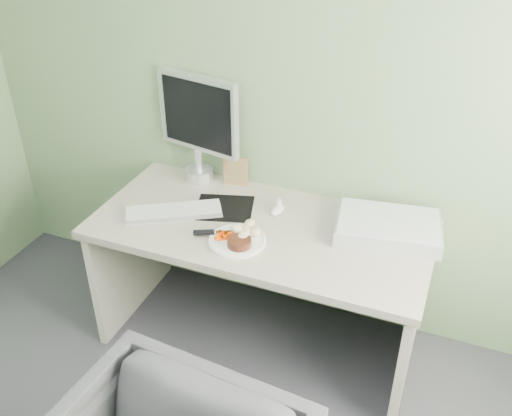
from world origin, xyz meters
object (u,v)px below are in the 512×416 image
at_px(plate, 237,241).
at_px(desk, 260,257).
at_px(scanner, 388,228).
at_px(monitor, 198,123).

bearing_deg(plate, desk, 73.26).
bearing_deg(scanner, monitor, 161.87).
distance_m(plate, scanner, 0.69).
bearing_deg(plate, monitor, 131.24).
xyz_separation_m(plate, scanner, (0.62, 0.31, 0.03)).
bearing_deg(desk, plate, -106.74).
distance_m(desk, plate, 0.25).
bearing_deg(monitor, desk, -22.59).
xyz_separation_m(desk, monitor, (-0.47, 0.32, 0.51)).
xyz_separation_m(scanner, monitor, (-1.04, 0.17, 0.29)).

